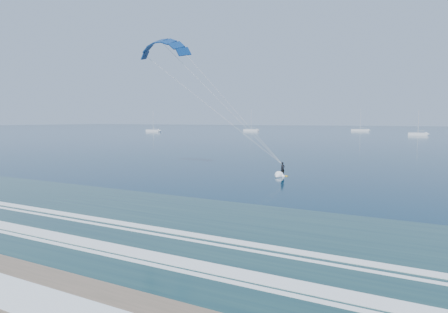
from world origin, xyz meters
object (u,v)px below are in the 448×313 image
sailboat_2 (360,130)px  kitesurfer_rig (219,100)px  sailboat_1 (251,130)px  sailboat_3 (418,134)px  sailboat_0 (153,131)px

sailboat_2 → kitesurfer_rig: bearing=-84.9°
sailboat_1 → sailboat_3: sailboat_1 is taller
sailboat_0 → sailboat_2: bearing=33.7°
sailboat_0 → sailboat_3: size_ratio=1.14×
kitesurfer_rig → sailboat_2: (-17.92, 201.32, -8.41)m
kitesurfer_rig → sailboat_3: kitesurfer_rig is taller
sailboat_0 → sailboat_3: sailboat_0 is taller
sailboat_3 → sailboat_0: bearing=-174.8°
kitesurfer_rig → sailboat_3: (15.15, 146.83, -8.43)m
kitesurfer_rig → sailboat_2: kitesurfer_rig is taller
sailboat_0 → sailboat_1: size_ratio=0.97×
sailboat_1 → sailboat_3: bearing=-13.5°
kitesurfer_rig → sailboat_1: bearing=113.5°
kitesurfer_rig → sailboat_0: (-117.84, 134.73, -8.42)m
sailboat_2 → sailboat_3: 63.74m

